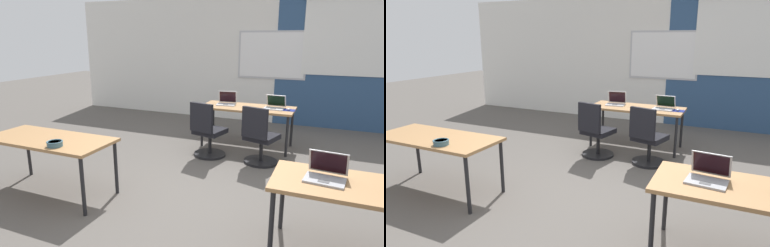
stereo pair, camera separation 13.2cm
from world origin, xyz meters
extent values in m
plane|color=#56514C|center=(0.00, 0.00, 0.00)|extent=(24.00, 24.00, 0.00)
cube|color=silver|center=(0.00, 4.20, 1.40)|extent=(10.00, 0.20, 2.80)
cube|color=#2D4C75|center=(1.56, 4.09, 1.40)|extent=(2.88, 0.01, 2.80)
cube|color=#B7B7BC|center=(0.02, 4.09, 1.52)|extent=(1.48, 0.02, 1.04)
cube|color=white|center=(0.02, 4.08, 1.52)|extent=(1.40, 0.02, 0.96)
cube|color=white|center=(1.67, 4.08, 1.89)|extent=(2.00, 0.02, 1.52)
cube|color=#A37547|center=(-1.75, -0.60, 0.70)|extent=(1.60, 0.70, 0.04)
cylinder|color=black|center=(-1.01, -0.90, 0.34)|extent=(0.04, 0.04, 0.68)
cylinder|color=black|center=(-2.49, -0.30, 0.34)|extent=(0.04, 0.04, 0.68)
cylinder|color=black|center=(-1.01, -0.30, 0.34)|extent=(0.04, 0.04, 0.68)
cube|color=#A37547|center=(1.75, -0.60, 0.70)|extent=(1.60, 0.70, 0.04)
cylinder|color=black|center=(1.01, -0.90, 0.34)|extent=(0.04, 0.04, 0.68)
cylinder|color=black|center=(1.01, -0.30, 0.34)|extent=(0.04, 0.04, 0.68)
cube|color=#A37547|center=(0.00, 2.20, 0.70)|extent=(1.60, 0.70, 0.04)
cylinder|color=black|center=(-0.74, 1.90, 0.34)|extent=(0.04, 0.04, 0.68)
cylinder|color=black|center=(0.74, 1.90, 0.34)|extent=(0.04, 0.04, 0.68)
cylinder|color=black|center=(-0.74, 2.50, 0.34)|extent=(0.04, 0.04, 0.68)
cylinder|color=black|center=(0.74, 2.50, 0.34)|extent=(0.04, 0.04, 0.68)
cube|color=silver|center=(-0.40, 2.21, 0.73)|extent=(0.35, 0.27, 0.02)
cube|color=#4C4C4F|center=(-0.39, 2.16, 0.74)|extent=(0.10, 0.07, 0.00)
cube|color=silver|center=(-0.41, 2.35, 0.85)|extent=(0.33, 0.10, 0.22)
cube|color=black|center=(-0.41, 2.34, 0.85)|extent=(0.30, 0.08, 0.19)
cylinder|color=black|center=(-0.43, 1.47, 0.02)|extent=(0.52, 0.52, 0.04)
cylinder|color=black|center=(-0.43, 1.47, 0.21)|extent=(0.06, 0.06, 0.34)
cube|color=black|center=(-0.43, 1.47, 0.42)|extent=(0.53, 0.53, 0.08)
cube|color=black|center=(-0.48, 1.23, 0.69)|extent=(0.40, 0.15, 0.46)
sphere|color=black|center=(-0.37, 1.70, 0.02)|extent=(0.04, 0.04, 0.04)
sphere|color=black|center=(-0.23, 1.35, 0.02)|extent=(0.04, 0.04, 0.04)
sphere|color=black|center=(-0.66, 1.45, 0.02)|extent=(0.04, 0.04, 0.04)
cube|color=#9E9EA3|center=(1.39, -0.63, 0.73)|extent=(0.35, 0.26, 0.02)
cube|color=#4C4C4F|center=(1.38, -0.68, 0.74)|extent=(0.10, 0.07, 0.00)
cube|color=#9E9EA3|center=(1.40, -0.48, 0.84)|extent=(0.34, 0.10, 0.21)
cube|color=black|center=(1.40, -0.49, 0.85)|extent=(0.30, 0.09, 0.19)
cube|color=silver|center=(0.46, 2.18, 0.73)|extent=(0.34, 0.25, 0.02)
cube|color=#4C4C4F|center=(0.45, 2.13, 0.74)|extent=(0.09, 0.07, 0.00)
cube|color=silver|center=(0.47, 2.34, 0.84)|extent=(0.33, 0.11, 0.21)
cube|color=black|center=(0.47, 2.33, 0.84)|extent=(0.30, 0.09, 0.18)
cube|color=navy|center=(0.70, 2.19, 0.72)|extent=(0.22, 0.19, 0.00)
ellipsoid|color=#B2B2B7|center=(0.70, 2.19, 0.74)|extent=(0.06, 0.10, 0.03)
cylinder|color=black|center=(0.42, 1.47, 0.02)|extent=(0.52, 0.52, 0.04)
cylinder|color=black|center=(0.42, 1.47, 0.21)|extent=(0.06, 0.06, 0.34)
cube|color=black|center=(0.42, 1.47, 0.42)|extent=(0.54, 0.54, 0.08)
cube|color=black|center=(0.35, 1.23, 0.69)|extent=(0.40, 0.16, 0.46)
sphere|color=black|center=(0.48, 1.70, 0.02)|extent=(0.04, 0.04, 0.04)
sphere|color=black|center=(0.62, 1.34, 0.02)|extent=(0.04, 0.04, 0.04)
sphere|color=black|center=(0.19, 1.46, 0.02)|extent=(0.04, 0.04, 0.04)
cylinder|color=#3D6070|center=(-1.44, -0.82, 0.75)|extent=(0.17, 0.17, 0.05)
torus|color=#3D6070|center=(-1.44, -0.82, 0.78)|extent=(0.18, 0.18, 0.02)
cylinder|color=gold|center=(-1.44, -0.82, 0.77)|extent=(0.14, 0.14, 0.01)
camera|label=1|loc=(1.41, -3.52, 1.92)|focal=31.64mm
camera|label=2|loc=(1.53, -3.47, 1.92)|focal=31.64mm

